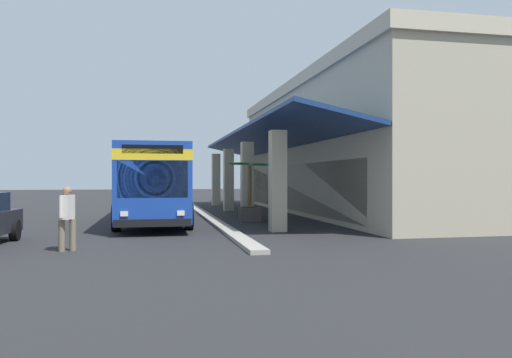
# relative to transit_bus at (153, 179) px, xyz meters

# --- Properties ---
(ground) EXTENTS (120.00, 120.00, 0.00)m
(ground) POSITION_rel_transit_bus_xyz_m (-4.69, 7.30, -1.85)
(ground) COLOR #262628
(curb_strip) EXTENTS (27.72, 0.50, 0.12)m
(curb_strip) POSITION_rel_transit_bus_xyz_m (-3.82, 2.54, -1.79)
(curb_strip) COLOR #9E998E
(curb_strip) RESTS_ON ground
(plaza_building) EXTENTS (23.40, 13.38, 7.10)m
(plaza_building) POSITION_rel_transit_bus_xyz_m (-3.82, 12.16, 1.70)
(plaza_building) COLOR #B2A88E
(plaza_building) RESTS_ON ground
(transit_bus) EXTENTS (11.23, 2.89, 3.34)m
(transit_bus) POSITION_rel_transit_bus_xyz_m (0.00, 0.00, 0.00)
(transit_bus) COLOR #193D9E
(transit_bus) RESTS_ON ground
(pedestrian) EXTENTS (0.64, 0.41, 1.67)m
(pedestrian) POSITION_rel_transit_bus_xyz_m (8.37, -2.21, -0.92)
(pedestrian) COLOR #726651
(pedestrian) RESTS_ON ground
(potted_palm) EXTENTS (1.85, 1.89, 2.60)m
(potted_palm) POSITION_rel_transit_bus_xyz_m (0.63, 4.11, -1.22)
(potted_palm) COLOR #4C4742
(potted_palm) RESTS_ON ground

